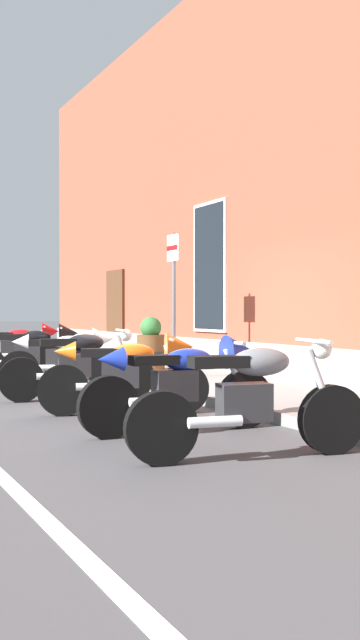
{
  "coord_description": "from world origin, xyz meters",
  "views": [
    {
      "loc": [
        8.91,
        -4.33,
        1.25
      ],
      "look_at": [
        -0.96,
        0.78,
        1.1
      ],
      "focal_mm": 37.91,
      "sensor_mm": 36.0,
      "label": 1
    }
  ],
  "objects_px": {
    "motorcycle_orange_sport": "(131,369)",
    "motorcycle_blue_sport": "(187,379)",
    "motorcycle_black_naked": "(80,365)",
    "barrel_planter": "(151,346)",
    "motorcycle_black_sport": "(35,350)",
    "motorcycle_grey_naked": "(252,401)",
    "parking_sign": "(173,284)",
    "motorcycle_red_sport": "(19,346)",
    "motorcycle_white_sport": "(68,355)"
  },
  "relations": [
    {
      "from": "motorcycle_orange_sport",
      "to": "motorcycle_blue_sport",
      "type": "bearing_deg",
      "value": 1.32
    },
    {
      "from": "motorcycle_black_naked",
      "to": "barrel_planter",
      "type": "bearing_deg",
      "value": 138.12
    },
    {
      "from": "motorcycle_black_sport",
      "to": "motorcycle_orange_sport",
      "type": "height_order",
      "value": "motorcycle_black_sport"
    },
    {
      "from": "motorcycle_grey_naked",
      "to": "barrel_planter",
      "type": "xyz_separation_m",
      "value": [
        -6.77,
        2.2,
        0.09
      ]
    },
    {
      "from": "motorcycle_blue_sport",
      "to": "parking_sign",
      "type": "distance_m",
      "value": 4.39
    },
    {
      "from": "motorcycle_black_sport",
      "to": "motorcycle_blue_sport",
      "type": "xyz_separation_m",
      "value": [
        5.64,
        0.05,
        -0.02
      ]
    },
    {
      "from": "motorcycle_red_sport",
      "to": "motorcycle_grey_naked",
      "type": "bearing_deg",
      "value": -0.87
    },
    {
      "from": "motorcycle_black_naked",
      "to": "motorcycle_white_sport",
      "type": "bearing_deg",
      "value": 169.01
    },
    {
      "from": "motorcycle_white_sport",
      "to": "motorcycle_black_naked",
      "type": "height_order",
      "value": "motorcycle_black_naked"
    },
    {
      "from": "parking_sign",
      "to": "barrel_planter",
      "type": "xyz_separation_m",
      "value": [
        -1.57,
        0.32,
        -1.11
      ]
    },
    {
      "from": "motorcycle_white_sport",
      "to": "barrel_planter",
      "type": "distance_m",
      "value": 2.34
    },
    {
      "from": "parking_sign",
      "to": "motorcycle_black_sport",
      "type": "bearing_deg",
      "value": -134.33
    },
    {
      "from": "motorcycle_grey_naked",
      "to": "parking_sign",
      "type": "relative_size",
      "value": 0.89
    },
    {
      "from": "motorcycle_white_sport",
      "to": "parking_sign",
      "type": "distance_m",
      "value": 2.08
    },
    {
      "from": "motorcycle_red_sport",
      "to": "barrel_planter",
      "type": "distance_m",
      "value": 2.66
    },
    {
      "from": "motorcycle_blue_sport",
      "to": "motorcycle_grey_naked",
      "type": "distance_m",
      "value": 1.36
    },
    {
      "from": "motorcycle_black_sport",
      "to": "motorcycle_white_sport",
      "type": "distance_m",
      "value": 1.43
    },
    {
      "from": "motorcycle_blue_sport",
      "to": "barrel_planter",
      "type": "relative_size",
      "value": 2.13
    },
    {
      "from": "motorcycle_red_sport",
      "to": "barrel_planter",
      "type": "bearing_deg",
      "value": 51.04
    },
    {
      "from": "motorcycle_orange_sport",
      "to": "motorcycle_blue_sport",
      "type": "distance_m",
      "value": 1.38
    },
    {
      "from": "motorcycle_blue_sport",
      "to": "barrel_planter",
      "type": "bearing_deg",
      "value": 158.79
    },
    {
      "from": "motorcycle_red_sport",
      "to": "motorcycle_orange_sport",
      "type": "distance_m",
      "value": 5.71
    },
    {
      "from": "motorcycle_orange_sport",
      "to": "motorcycle_blue_sport",
      "type": "relative_size",
      "value": 0.93
    },
    {
      "from": "motorcycle_red_sport",
      "to": "motorcycle_black_sport",
      "type": "height_order",
      "value": "motorcycle_black_sport"
    },
    {
      "from": "motorcycle_black_sport",
      "to": "motorcycle_grey_naked",
      "type": "distance_m",
      "value": 6.99
    },
    {
      "from": "motorcycle_black_sport",
      "to": "parking_sign",
      "type": "bearing_deg",
      "value": 45.67
    },
    {
      "from": "motorcycle_orange_sport",
      "to": "barrel_planter",
      "type": "bearing_deg",
      "value": 152.12
    },
    {
      "from": "motorcycle_grey_naked",
      "to": "parking_sign",
      "type": "bearing_deg",
      "value": 160.08
    },
    {
      "from": "motorcycle_black_sport",
      "to": "barrel_planter",
      "type": "xyz_separation_m",
      "value": [
        0.22,
        2.15,
        0.02
      ]
    },
    {
      "from": "parking_sign",
      "to": "barrel_planter",
      "type": "relative_size",
      "value": 2.4
    },
    {
      "from": "parking_sign",
      "to": "barrel_planter",
      "type": "height_order",
      "value": "parking_sign"
    },
    {
      "from": "motorcycle_black_naked",
      "to": "motorcycle_red_sport",
      "type": "bearing_deg",
      "value": 177.39
    },
    {
      "from": "motorcycle_white_sport",
      "to": "motorcycle_grey_naked",
      "type": "distance_m",
      "value": 5.58
    },
    {
      "from": "motorcycle_black_sport",
      "to": "barrel_planter",
      "type": "height_order",
      "value": "barrel_planter"
    },
    {
      "from": "motorcycle_black_naked",
      "to": "motorcycle_blue_sport",
      "type": "bearing_deg",
      "value": 3.19
    },
    {
      "from": "motorcycle_blue_sport",
      "to": "parking_sign",
      "type": "relative_size",
      "value": 0.89
    },
    {
      "from": "barrel_planter",
      "to": "parking_sign",
      "type": "bearing_deg",
      "value": -11.37
    },
    {
      "from": "motorcycle_red_sport",
      "to": "motorcycle_black_sport",
      "type": "xyz_separation_m",
      "value": [
        1.45,
        -0.08,
        0.01
      ]
    },
    {
      "from": "motorcycle_black_sport",
      "to": "motorcycle_blue_sport",
      "type": "bearing_deg",
      "value": 0.5
    },
    {
      "from": "motorcycle_grey_naked",
      "to": "motorcycle_black_sport",
      "type": "bearing_deg",
      "value": 179.59
    },
    {
      "from": "motorcycle_white_sport",
      "to": "barrel_planter",
      "type": "height_order",
      "value": "barrel_planter"
    },
    {
      "from": "motorcycle_black_sport",
      "to": "motorcycle_white_sport",
      "type": "xyz_separation_m",
      "value": [
        1.42,
        0.15,
        -0.02
      ]
    },
    {
      "from": "motorcycle_black_naked",
      "to": "motorcycle_grey_naked",
      "type": "height_order",
      "value": "motorcycle_grey_naked"
    },
    {
      "from": "motorcycle_black_sport",
      "to": "motorcycle_red_sport",
      "type": "bearing_deg",
      "value": 176.89
    },
    {
      "from": "motorcycle_white_sport",
      "to": "motorcycle_orange_sport",
      "type": "distance_m",
      "value": 2.84
    },
    {
      "from": "motorcycle_black_sport",
      "to": "motorcycle_white_sport",
      "type": "relative_size",
      "value": 1.03
    },
    {
      "from": "motorcycle_orange_sport",
      "to": "motorcycle_blue_sport",
      "type": "xyz_separation_m",
      "value": [
        1.38,
        0.03,
        0.0
      ]
    },
    {
      "from": "motorcycle_blue_sport",
      "to": "barrel_planter",
      "type": "xyz_separation_m",
      "value": [
        -5.41,
        2.1,
        0.04
      ]
    },
    {
      "from": "motorcycle_orange_sport",
      "to": "barrel_planter",
      "type": "distance_m",
      "value": 4.56
    },
    {
      "from": "motorcycle_orange_sport",
      "to": "motorcycle_grey_naked",
      "type": "bearing_deg",
      "value": -1.4
    }
  ]
}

